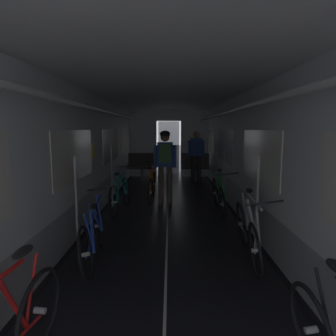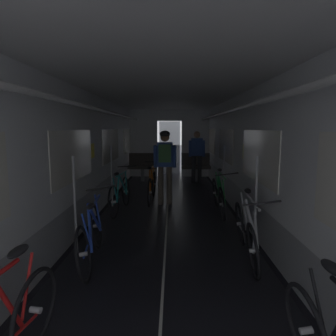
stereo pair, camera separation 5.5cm
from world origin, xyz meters
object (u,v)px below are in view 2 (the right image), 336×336
bench_seat_far_right (196,164)px  bicycle_orange_in_aisle (152,186)px  bicycle_silver (246,232)px  bicycle_green (219,196)px  bicycle_teal (120,194)px  person_standing_near_bench (197,153)px  person_cyclist_aisle (165,159)px  bicycle_blue (91,235)px  bench_seat_far_left (143,164)px

bench_seat_far_right → bicycle_orange_in_aisle: bearing=-113.9°
bicycle_silver → bicycle_green: bicycle_silver is taller
bicycle_teal → person_standing_near_bench: 3.98m
bicycle_silver → person_standing_near_bench: person_standing_near_bench is taller
bicycle_teal → person_cyclist_aisle: (0.94, 0.64, 0.69)m
bicycle_teal → bicycle_green: 2.09m
bicycle_blue → bench_seat_far_right: bearing=73.4°
bench_seat_far_right → person_standing_near_bench: (0.00, -0.38, 0.41)m
person_cyclist_aisle → bench_seat_far_left: bearing=104.7°
bicycle_teal → bicycle_blue: size_ratio=1.00×
bench_seat_far_left → bicycle_blue: (-0.07, -6.28, -0.19)m
bench_seat_far_left → person_cyclist_aisle: person_cyclist_aisle is taller
bicycle_blue → bicycle_orange_in_aisle: bicycle_blue is taller
bench_seat_far_right → bicycle_blue: size_ratio=0.58×
bicycle_green → person_standing_near_bench: bearing=92.9°
bench_seat_far_right → person_cyclist_aisle: size_ratio=0.57×
bicycle_green → bicycle_blue: (-2.05, -2.36, -0.00)m
bicycle_teal → bicycle_silver: bearing=-47.4°
bench_seat_far_left → bicycle_orange_in_aisle: 2.97m
bench_seat_far_right → person_standing_near_bench: size_ratio=0.58×
bicycle_silver → person_cyclist_aisle: size_ratio=0.98×
person_cyclist_aisle → bicycle_orange_in_aisle: 0.81m
bench_seat_far_right → person_standing_near_bench: person_standing_near_bench is taller
bicycle_teal → person_cyclist_aisle: bearing=34.0°
person_cyclist_aisle → bench_seat_far_right: bearing=73.2°
bench_seat_far_left → person_cyclist_aisle: 3.33m
bench_seat_far_left → bicycle_green: 4.40m
person_standing_near_bench → bicycle_orange_in_aisle: bearing=-117.0°
bench_seat_far_right → person_cyclist_aisle: bearing=-106.8°
bench_seat_far_left → bicycle_blue: 6.28m
bench_seat_far_right → bicycle_orange_in_aisle: 3.19m
person_cyclist_aisle → person_standing_near_bench: person_cyclist_aisle is taller
bicycle_silver → person_cyclist_aisle: 3.25m
bicycle_blue → person_standing_near_bench: (1.87, 5.90, 0.60)m
person_cyclist_aisle → person_standing_near_bench: (0.97, 2.81, -0.10)m
bench_seat_far_left → bicycle_silver: (2.02, -6.13, -0.19)m
bench_seat_far_left → person_standing_near_bench: bearing=-11.8°
bicycle_teal → bicycle_green: bicycle_green is taller
bicycle_teal → bicycle_orange_in_aisle: bicycle_teal is taller
bench_seat_far_left → bicycle_teal: bench_seat_far_left is taller
bicycle_blue → person_cyclist_aisle: person_cyclist_aisle is taller
bicycle_green → bicycle_blue: 3.13m
bicycle_teal → bicycle_green: (2.09, -0.10, -0.00)m
bench_seat_far_left → person_cyclist_aisle: size_ratio=0.57×
person_cyclist_aisle → bicycle_orange_in_aisle: bearing=140.9°
bicycle_green → bicycle_teal: bearing=177.3°
person_cyclist_aisle → bicycle_silver: bearing=-68.2°
bench_seat_far_left → bicycle_silver: 6.46m
bicycle_silver → bicycle_green: 2.21m
person_standing_near_bench → bench_seat_far_left: bearing=168.2°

